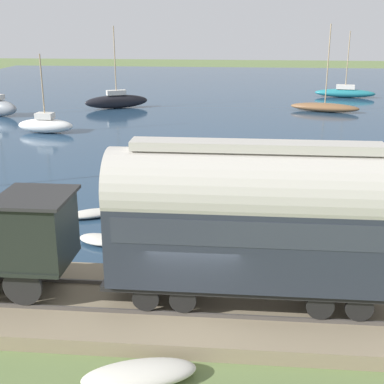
{
  "coord_description": "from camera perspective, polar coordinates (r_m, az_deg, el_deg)",
  "views": [
    {
      "loc": [
        -13.52,
        -1.17,
        8.43
      ],
      "look_at": [
        5.04,
        0.54,
        2.31
      ],
      "focal_mm": 50.0,
      "sensor_mm": 36.0,
      "label": 1
    }
  ],
  "objects": [
    {
      "name": "ground_plane",
      "position": [
        15.97,
        0.28,
        -13.67
      ],
      "size": [
        200.0,
        200.0,
        0.0
      ],
      "primitive_type": "plane",
      "color": "#607542"
    },
    {
      "name": "harbor_water",
      "position": [
        57.14,
        4.08,
        9.65
      ],
      "size": [
        80.0,
        80.0,
        0.01
      ],
      "color": "navy",
      "rests_on": "ground"
    },
    {
      "name": "rail_embankment",
      "position": [
        16.2,
        0.41,
        -12.26
      ],
      "size": [
        4.57,
        56.0,
        0.55
      ],
      "color": "#84755B",
      "rests_on": "ground"
    },
    {
      "name": "passenger_coach",
      "position": [
        14.88,
        6.53,
        -2.59
      ],
      "size": [
        2.26,
        8.37,
        4.74
      ],
      "color": "black",
      "rests_on": "rail_embankment"
    },
    {
      "name": "sailboat_black",
      "position": [
        52.79,
        -8.05,
        9.61
      ],
      "size": [
        3.69,
        6.04,
        7.64
      ],
      "rotation": [
        0.0,
        0.0,
        0.44
      ],
      "color": "black",
      "rests_on": "harbor_water"
    },
    {
      "name": "sailboat_brown",
      "position": [
        51.88,
        13.97,
        8.8
      ],
      "size": [
        3.2,
        6.49,
        7.86
      ],
      "rotation": [
        0.0,
        0.0,
        -0.26
      ],
      "color": "brown",
      "rests_on": "harbor_water"
    },
    {
      "name": "sailboat_white",
      "position": [
        42.48,
        -15.35,
        6.93
      ],
      "size": [
        1.78,
        4.42,
        5.86
      ],
      "rotation": [
        0.0,
        0.0,
        -0.06
      ],
      "color": "white",
      "rests_on": "harbor_water"
    },
    {
      "name": "sailboat_teal",
      "position": [
        61.96,
        16.0,
        10.17
      ],
      "size": [
        2.46,
        6.6,
        7.01
      ],
      "rotation": [
        0.0,
        0.0,
        -0.15
      ],
      "color": "#1E707A",
      "rests_on": "harbor_water"
    },
    {
      "name": "rowboat_near_shore",
      "position": [
        21.21,
        -9.73,
        -5.03
      ],
      "size": [
        1.45,
        2.01,
        0.31
      ],
      "rotation": [
        0.0,
        0.0,
        -0.3
      ],
      "color": "beige",
      "rests_on": "harbor_water"
    },
    {
      "name": "rowboat_far_out",
      "position": [
        22.79,
        1.1,
        -2.84
      ],
      "size": [
        2.52,
        2.61,
        0.5
      ],
      "rotation": [
        0.0,
        0.0,
        -0.74
      ],
      "color": "beige",
      "rests_on": "harbor_water"
    },
    {
      "name": "rowboat_off_pier",
      "position": [
        24.04,
        -10.61,
        -2.26
      ],
      "size": [
        1.85,
        2.47,
        0.31
      ],
      "rotation": [
        0.0,
        0.0,
        0.47
      ],
      "color": "beige",
      "rests_on": "harbor_water"
    },
    {
      "name": "beached_dinghy",
      "position": [
        13.68,
        -5.63,
        -18.8
      ],
      "size": [
        1.88,
        3.0,
        0.44
      ],
      "color": "beige",
      "rests_on": "ground"
    }
  ]
}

